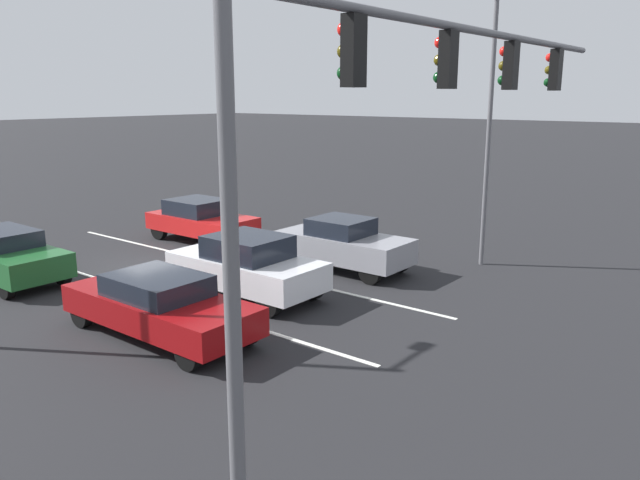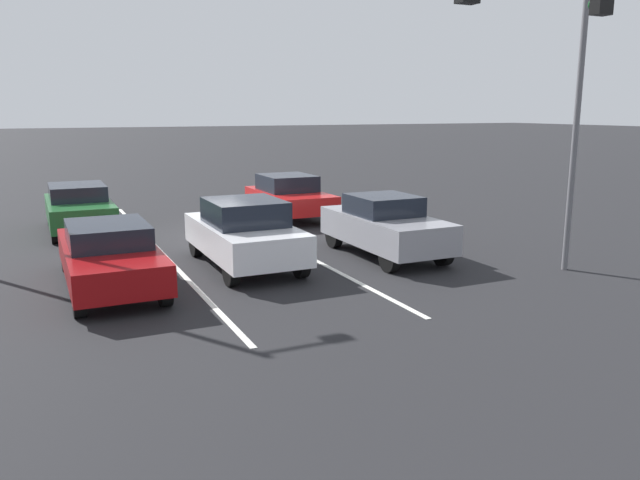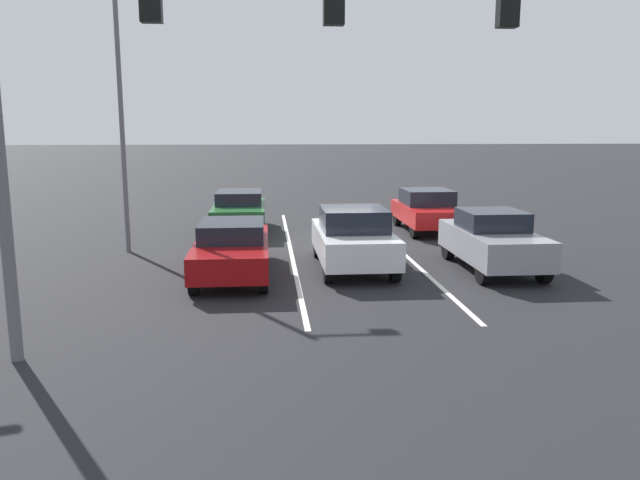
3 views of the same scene
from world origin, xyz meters
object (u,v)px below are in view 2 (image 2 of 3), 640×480
object	(u,v)px
car_darkgreen_rightlane_second	(79,207)
car_red_leftlane_second	(289,196)
car_white_midlane_front	(244,233)
street_lamp_left_shoulder	(574,68)
car_maroon_rightlane_front	(109,254)
car_gray_leftlane_front	(385,226)

from	to	relation	value
car_darkgreen_rightlane_second	car_red_leftlane_second	xyz separation A→B (m)	(-6.80, 0.52, 0.03)
car_darkgreen_rightlane_second	car_white_midlane_front	bearing A→B (deg)	117.04
car_darkgreen_rightlane_second	street_lamp_left_shoulder	distance (m)	14.42
car_maroon_rightlane_front	street_lamp_left_shoulder	bearing A→B (deg)	162.66
car_maroon_rightlane_front	street_lamp_left_shoulder	size ratio (longest dim) A/B	0.60
car_red_leftlane_second	street_lamp_left_shoulder	bearing A→B (deg)	107.77
car_maroon_rightlane_front	street_lamp_left_shoulder	xyz separation A→B (m)	(-9.70, 3.03, 3.91)
car_maroon_rightlane_front	car_darkgreen_rightlane_second	bearing A→B (deg)	-89.22
car_darkgreen_rightlane_second	street_lamp_left_shoulder	xyz separation A→B (m)	(-9.79, 9.86, 3.86)
car_white_midlane_front	car_maroon_rightlane_front	xyz separation A→B (m)	(3.16, 0.47, -0.12)
car_gray_leftlane_front	car_maroon_rightlane_front	world-z (taller)	car_gray_leftlane_front
car_white_midlane_front	street_lamp_left_shoulder	distance (m)	8.33
car_red_leftlane_second	street_lamp_left_shoulder	distance (m)	10.53
car_maroon_rightlane_front	car_darkgreen_rightlane_second	world-z (taller)	car_darkgreen_rightlane_second
car_gray_leftlane_front	car_darkgreen_rightlane_second	world-z (taller)	car_gray_leftlane_front
car_white_midlane_front	car_darkgreen_rightlane_second	xyz separation A→B (m)	(3.25, -6.36, -0.07)
street_lamp_left_shoulder	car_maroon_rightlane_front	bearing A→B (deg)	-17.34
car_white_midlane_front	car_gray_leftlane_front	world-z (taller)	car_white_midlane_front
car_white_midlane_front	car_gray_leftlane_front	size ratio (longest dim) A/B	1.04
car_maroon_rightlane_front	car_red_leftlane_second	bearing A→B (deg)	-136.71
car_red_leftlane_second	car_gray_leftlane_front	bearing A→B (deg)	90.67
car_gray_leftlane_front	street_lamp_left_shoulder	world-z (taller)	street_lamp_left_shoulder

